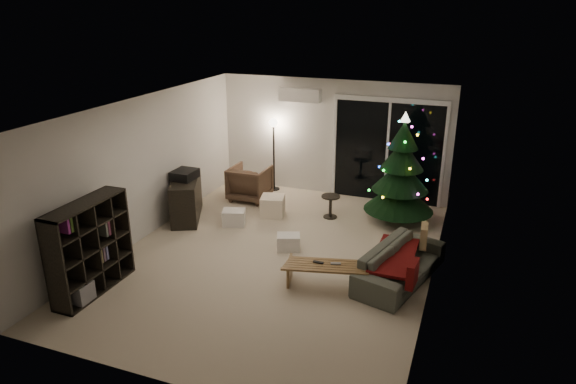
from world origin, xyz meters
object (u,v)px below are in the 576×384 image
object	(u,v)px
bookshelf	(81,246)
coffee_table	(328,277)
armchair	(250,183)
sofa	(400,264)
media_cabinet	(186,198)
christmas_tree	(401,169)

from	to	relation	value
bookshelf	coffee_table	size ratio (longest dim) A/B	1.10
armchair	sofa	xyz separation A→B (m)	(3.56, -2.32, -0.10)
armchair	sofa	bearing A→B (deg)	146.89
media_cabinet	christmas_tree	xyz separation A→B (m)	(3.90, 1.27, 0.67)
armchair	christmas_tree	distance (m)	3.24
sofa	bookshelf	bearing A→B (deg)	129.06
media_cabinet	armchair	bearing A→B (deg)	36.22
bookshelf	coffee_table	world-z (taller)	bookshelf
armchair	coffee_table	xyz separation A→B (m)	(2.61, -2.96, -0.17)
coffee_table	christmas_tree	xyz separation A→B (m)	(0.55, 2.88, 0.87)
bookshelf	christmas_tree	xyz separation A→B (m)	(3.90, 4.12, 0.38)
armchair	bookshelf	bearing A→B (deg)	80.02
media_cabinet	armchair	size ratio (longest dim) A/B	1.59
armchair	sofa	distance (m)	4.25
armchair	sofa	size ratio (longest dim) A/B	0.44
armchair	sofa	world-z (taller)	armchair
sofa	media_cabinet	bearing A→B (deg)	92.74
media_cabinet	sofa	bearing A→B (deg)	-37.76
armchair	christmas_tree	size ratio (longest dim) A/B	0.38
sofa	coffee_table	distance (m)	1.15
sofa	armchair	bearing A→B (deg)	72.37
media_cabinet	sofa	xyz separation A→B (m)	(4.30, -0.98, -0.13)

